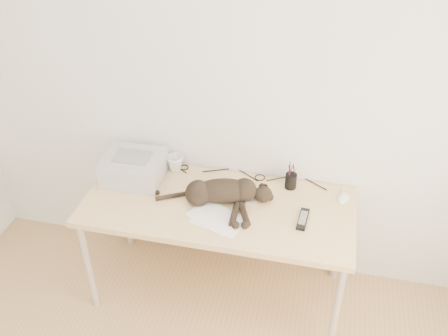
% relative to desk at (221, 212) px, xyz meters
% --- Properties ---
extents(wall_back, '(3.50, 0.00, 3.50)m').
position_rel_desk_xyz_m(wall_back, '(0.00, 0.27, 0.69)').
color(wall_back, silver).
rests_on(wall_back, floor).
extents(desk, '(1.60, 0.70, 0.74)m').
position_rel_desk_xyz_m(desk, '(0.00, 0.00, 0.00)').
color(desk, tan).
rests_on(desk, floor).
extents(printer, '(0.37, 0.31, 0.17)m').
position_rel_desk_xyz_m(printer, '(-0.57, 0.05, 0.22)').
color(printer, '#AAAAAE').
rests_on(printer, desk).
extents(papers, '(0.37, 0.31, 0.01)m').
position_rel_desk_xyz_m(papers, '(0.02, -0.22, 0.14)').
color(papers, white).
rests_on(papers, desk).
extents(cat, '(0.70, 0.34, 0.16)m').
position_rel_desk_xyz_m(cat, '(0.01, -0.06, 0.20)').
color(cat, black).
rests_on(cat, desk).
extents(mug, '(0.15, 0.15, 0.10)m').
position_rel_desk_xyz_m(mug, '(-0.35, 0.19, 0.18)').
color(mug, white).
rests_on(mug, desk).
extents(pen_cup, '(0.07, 0.07, 0.18)m').
position_rel_desk_xyz_m(pen_cup, '(0.40, 0.17, 0.18)').
color(pen_cup, black).
rests_on(pen_cup, desk).
extents(remote_grey, '(0.07, 0.18, 0.02)m').
position_rel_desk_xyz_m(remote_grey, '(0.18, 0.03, 0.14)').
color(remote_grey, slate).
rests_on(remote_grey, desk).
extents(remote_black, '(0.06, 0.18, 0.02)m').
position_rel_desk_xyz_m(remote_black, '(0.50, -0.12, 0.14)').
color(remote_black, black).
rests_on(remote_black, desk).
extents(mouse, '(0.09, 0.13, 0.04)m').
position_rel_desk_xyz_m(mouse, '(0.72, 0.13, 0.15)').
color(mouse, white).
rests_on(mouse, desk).
extents(cable_tangle, '(1.36, 0.07, 0.01)m').
position_rel_desk_xyz_m(cable_tangle, '(0.00, 0.22, 0.14)').
color(cable_tangle, black).
rests_on(cable_tangle, desk).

